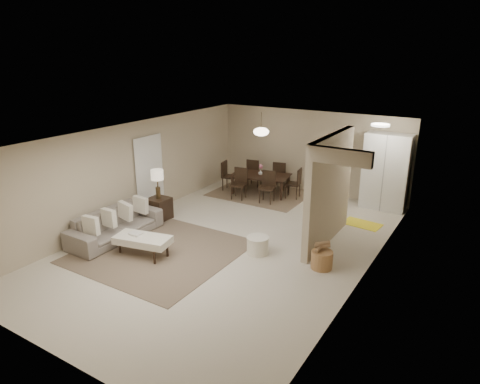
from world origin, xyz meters
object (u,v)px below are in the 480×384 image
Objects in this scene: pantry_cabinet at (386,172)px; side_table at (159,209)px; ottoman_bench at (143,240)px; round_pouf at (258,245)px; sofa at (115,225)px; dining_table at (260,184)px; wicker_basket at (322,260)px.

side_table is (-4.75, -3.86, -0.76)m from pantry_cabinet.
ottoman_bench is 2.07m from side_table.
round_pouf is at bearing -110.54° from pantry_cabinet.
dining_table is (1.29, 4.62, -0.03)m from sofa.
dining_table is at bearing 68.59° from side_table.
pantry_cabinet reaches higher than round_pouf.
pantry_cabinet is 4.24m from wicker_basket.
side_table is (0.05, 1.45, -0.05)m from sofa.
pantry_cabinet reaches higher than ottoman_bench.
ottoman_bench is at bearing -157.29° from wicker_basket.
wicker_basket is (3.48, 1.46, -0.16)m from ottoman_bench.
side_table reaches higher than wicker_basket.
pantry_cabinet is 3.65m from dining_table.
sofa reaches higher than side_table.
sofa is at bearing -132.12° from pantry_cabinet.
sofa is 1.33× the size of dining_table.
round_pouf is (2.05, 1.36, -0.16)m from ottoman_bench.
pantry_cabinet is 3.68× the size of side_table.
wicker_basket is at bearing -55.75° from dining_table.
wicker_basket is (1.43, 0.10, -0.00)m from round_pouf.
side_table is (-1.10, 1.75, -0.06)m from ottoman_bench.
sofa is at bearing -115.40° from dining_table.
pantry_cabinet is 1.22× the size of dining_table.
side_table reaches higher than round_pouf.
pantry_cabinet is 4.62m from round_pouf.
sofa is 4.70× the size of round_pouf.
sofa is 3.38m from round_pouf.
round_pouf is at bearing -71.49° from dining_table.
pantry_cabinet is at bearing 44.81° from ottoman_bench.
side_table reaches higher than ottoman_bench.
dining_table reaches higher than side_table.
pantry_cabinet is 7.19m from sofa.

